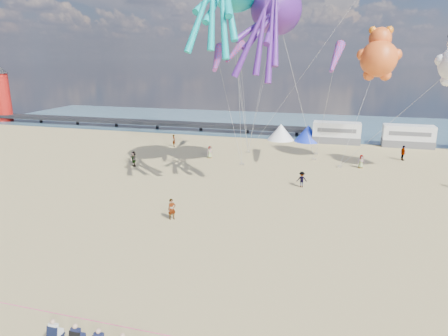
{
  "coord_description": "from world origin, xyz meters",
  "views": [
    {
      "loc": [
        5.8,
        -18.86,
        12.0
      ],
      "look_at": [
        -1.22,
        6.0,
        4.79
      ],
      "focal_mm": 32.0,
      "sensor_mm": 36.0,
      "label": 1
    }
  ],
  "objects_px": {
    "sandbag_c": "(340,167)",
    "motorhome_1": "(408,136)",
    "sandbag_a": "(242,164)",
    "sandbag_e": "(248,152)",
    "beachgoer_5": "(174,141)",
    "tent_white": "(281,132)",
    "beachgoer_6": "(361,161)",
    "kite_teddy_orange": "(379,59)",
    "beachgoer_2": "(302,179)",
    "windsock_right": "(235,52)",
    "standing_person": "(172,209)",
    "sandbag_b": "(314,159)",
    "lighthouse": "(3,97)",
    "windsock_mid": "(336,57)",
    "tent_blue": "(308,133)",
    "beachgoer_0": "(210,152)",
    "windsock_left": "(218,58)",
    "beachgoer_3": "(403,153)",
    "kite_octopus_purple": "(276,9)",
    "sandbag_d": "(316,154)",
    "beachgoer_4": "(134,159)",
    "motorhome_0": "(336,133)"
  },
  "relations": [
    {
      "from": "beachgoer_0",
      "to": "kite_octopus_purple",
      "type": "height_order",
      "value": "kite_octopus_purple"
    },
    {
      "from": "lighthouse",
      "to": "sandbag_c",
      "type": "distance_m",
      "value": 65.18
    },
    {
      "from": "motorhome_0",
      "to": "windsock_mid",
      "type": "distance_m",
      "value": 19.61
    },
    {
      "from": "tent_blue",
      "to": "beachgoer_6",
      "type": "distance_m",
      "value": 14.96
    },
    {
      "from": "kite_teddy_orange",
      "to": "standing_person",
      "type": "bearing_deg",
      "value": -105.62
    },
    {
      "from": "beachgoer_3",
      "to": "sandbag_c",
      "type": "distance_m",
      "value": 9.12
    },
    {
      "from": "beachgoer_3",
      "to": "kite_octopus_purple",
      "type": "relative_size",
      "value": 0.16
    },
    {
      "from": "tent_blue",
      "to": "kite_octopus_purple",
      "type": "height_order",
      "value": "kite_octopus_purple"
    },
    {
      "from": "tent_white",
      "to": "beachgoer_6",
      "type": "distance_m",
      "value": 17.16
    },
    {
      "from": "lighthouse",
      "to": "windsock_mid",
      "type": "xyz_separation_m",
      "value": [
        61.35,
        -20.56,
        7.47
      ]
    },
    {
      "from": "sandbag_b",
      "to": "sandbag_e",
      "type": "xyz_separation_m",
      "value": [
        -8.52,
        1.61,
        0.0
      ]
    },
    {
      "from": "beachgoer_4",
      "to": "windsock_left",
      "type": "distance_m",
      "value": 14.81
    },
    {
      "from": "sandbag_d",
      "to": "kite_octopus_purple",
      "type": "xyz_separation_m",
      "value": [
        -3.95,
        -11.28,
        16.15
      ]
    },
    {
      "from": "standing_person",
      "to": "beachgoer_5",
      "type": "height_order",
      "value": "beachgoer_5"
    },
    {
      "from": "beachgoer_5",
      "to": "windsock_mid",
      "type": "relative_size",
      "value": 0.28
    },
    {
      "from": "sandbag_e",
      "to": "windsock_right",
      "type": "bearing_deg",
      "value": -105.7
    },
    {
      "from": "beachgoer_0",
      "to": "windsock_left",
      "type": "xyz_separation_m",
      "value": [
        2.75,
        -5.71,
        11.13
      ]
    },
    {
      "from": "beachgoer_5",
      "to": "windsock_left",
      "type": "height_order",
      "value": "windsock_left"
    },
    {
      "from": "lighthouse",
      "to": "windsock_right",
      "type": "xyz_separation_m",
      "value": [
        50.11,
        -17.08,
        8.01
      ]
    },
    {
      "from": "kite_teddy_orange",
      "to": "sandbag_e",
      "type": "bearing_deg",
      "value": -170.26
    },
    {
      "from": "sandbag_b",
      "to": "windsock_left",
      "type": "bearing_deg",
      "value": -140.19
    },
    {
      "from": "sandbag_c",
      "to": "motorhome_1",
      "type": "bearing_deg",
      "value": 56.98
    },
    {
      "from": "motorhome_0",
      "to": "beachgoer_6",
      "type": "relative_size",
      "value": 4.4
    },
    {
      "from": "standing_person",
      "to": "beachgoer_4",
      "type": "height_order",
      "value": "beachgoer_4"
    },
    {
      "from": "windsock_left",
      "to": "windsock_mid",
      "type": "xyz_separation_m",
      "value": [
        11.42,
        2.65,
        0.1
      ]
    },
    {
      "from": "sandbag_a",
      "to": "sandbag_e",
      "type": "relative_size",
      "value": 1.0
    },
    {
      "from": "beachgoer_2",
      "to": "windsock_right",
      "type": "height_order",
      "value": "windsock_right"
    },
    {
      "from": "sandbag_b",
      "to": "kite_teddy_orange",
      "type": "distance_m",
      "value": 13.25
    },
    {
      "from": "beachgoer_2",
      "to": "windsock_right",
      "type": "bearing_deg",
      "value": -55.92
    },
    {
      "from": "sandbag_c",
      "to": "sandbag_d",
      "type": "bearing_deg",
      "value": 117.51
    },
    {
      "from": "sandbag_a",
      "to": "tent_white",
      "type": "bearing_deg",
      "value": 81.88
    },
    {
      "from": "tent_white",
      "to": "sandbag_e",
      "type": "height_order",
      "value": "tent_white"
    },
    {
      "from": "motorhome_0",
      "to": "kite_teddy_orange",
      "type": "distance_m",
      "value": 16.76
    },
    {
      "from": "beachgoer_2",
      "to": "sandbag_c",
      "type": "height_order",
      "value": "beachgoer_2"
    },
    {
      "from": "beachgoer_5",
      "to": "kite_octopus_purple",
      "type": "relative_size",
      "value": 0.15
    },
    {
      "from": "windsock_mid",
      "to": "motorhome_0",
      "type": "bearing_deg",
      "value": 94.68
    },
    {
      "from": "standing_person",
      "to": "sandbag_b",
      "type": "xyz_separation_m",
      "value": [
        9.38,
        21.49,
        -0.71
      ]
    },
    {
      "from": "kite_teddy_orange",
      "to": "windsock_mid",
      "type": "xyz_separation_m",
      "value": [
        -4.3,
        -3.87,
        0.16
      ]
    },
    {
      "from": "tent_blue",
      "to": "beachgoer_4",
      "type": "distance_m",
      "value": 26.51
    },
    {
      "from": "beachgoer_2",
      "to": "tent_white",
      "type": "bearing_deg",
      "value": -88.21
    },
    {
      "from": "beachgoer_6",
      "to": "motorhome_1",
      "type": "bearing_deg",
      "value": 44.93
    },
    {
      "from": "tent_blue",
      "to": "beachgoer_2",
      "type": "bearing_deg",
      "value": -87.22
    },
    {
      "from": "sandbag_c",
      "to": "beachgoer_4",
      "type": "bearing_deg",
      "value": -165.7
    },
    {
      "from": "lighthouse",
      "to": "windsock_right",
      "type": "height_order",
      "value": "windsock_right"
    },
    {
      "from": "beachgoer_5",
      "to": "sandbag_e",
      "type": "distance_m",
      "value": 10.75
    },
    {
      "from": "tent_blue",
      "to": "kite_teddy_orange",
      "type": "relative_size",
      "value": 0.61
    },
    {
      "from": "kite_octopus_purple",
      "to": "windsock_right",
      "type": "distance_m",
      "value": 9.33
    },
    {
      "from": "motorhome_1",
      "to": "kite_teddy_orange",
      "type": "height_order",
      "value": "kite_teddy_orange"
    },
    {
      "from": "motorhome_0",
      "to": "lighthouse",
      "type": "bearing_deg",
      "value": 176.31
    },
    {
      "from": "tent_blue",
      "to": "beachgoer_5",
      "type": "xyz_separation_m",
      "value": [
        -17.57,
        -8.65,
        -0.37
      ]
    }
  ]
}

